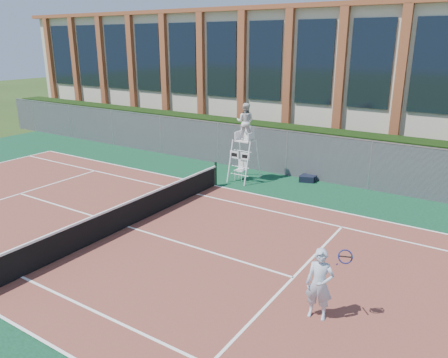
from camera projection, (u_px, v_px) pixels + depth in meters
The scene contains 12 objects.
ground at pixel (128, 227), 15.50m from camera, with size 120.00×120.00×0.00m, color #233814.
apron at pixel (147, 218), 16.30m from camera, with size 36.00×20.00×0.01m, color #0C351D.
tennis_court at pixel (128, 227), 15.49m from camera, with size 23.77×10.97×0.02m, color brown.
tennis_net at pixel (127, 213), 15.33m from camera, with size 0.10×11.30×1.10m.
fence at pixel (251, 148), 22.19m from camera, with size 40.00×0.06×2.20m, color #595E60, non-canonical shape.
hedge at pixel (262, 144), 23.15m from camera, with size 40.00×1.40×2.20m, color black.
building at pixel (321, 75), 28.58m from camera, with size 45.00×10.60×8.22m.
umpire_chair at pixel (245, 124), 19.96m from camera, with size 1.03×1.58×3.69m.
plastic_chair at pixel (241, 168), 20.67m from camera, with size 0.45×0.45×0.97m.
sports_bag_near at pixel (306, 179), 20.35m from camera, with size 0.68×0.27×0.29m, color black.
sports_bag_far at pixel (309, 178), 20.60m from camera, with size 0.69×0.30×0.28m, color black.
tennis_player at pixel (320, 284), 10.17m from camera, with size 1.01×0.71×1.78m.
Camera 1 is at (10.63, -10.08, 6.35)m, focal length 35.00 mm.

